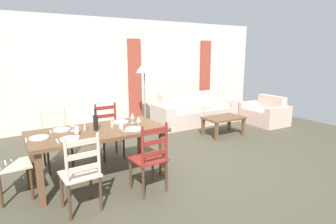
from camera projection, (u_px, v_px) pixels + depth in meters
ground_plane at (180, 163)px, 4.74m from camera, size 9.60×9.60×0.02m
wall_far at (110, 72)px, 7.21m from camera, size 9.60×0.16×2.70m
curtain_panel_left at (135, 81)px, 7.47m from camera, size 0.35×0.08×2.20m
curtain_panel_right at (205, 77)px, 8.69m from camera, size 0.35×0.08×2.20m
dining_table at (98, 136)px, 4.02m from camera, size 1.90×0.96×0.75m
dining_chair_near_left at (81, 173)px, 3.21m from camera, size 0.44×0.42×0.96m
dining_chair_near_right at (150, 158)px, 3.67m from camera, size 0.45×0.43×0.96m
dining_chair_far_left at (56, 139)px, 4.48m from camera, size 0.44×0.42×0.96m
dining_chair_far_right at (109, 131)px, 4.93m from camera, size 0.43×0.41×0.96m
dining_chair_head_west at (8, 164)px, 3.48m from camera, size 0.42×0.44×0.96m
dinner_plate_near_left at (69, 139)px, 3.57m from camera, size 0.24×0.24×0.02m
fork_near_left at (57, 141)px, 3.49m from camera, size 0.02×0.17×0.01m
dinner_plate_near_right at (134, 129)px, 4.02m from camera, size 0.24×0.24×0.02m
fork_near_right at (124, 131)px, 3.95m from camera, size 0.03×0.17×0.01m
dinner_plate_far_left at (62, 130)px, 3.98m from camera, size 0.24×0.24×0.02m
fork_far_left at (51, 132)px, 3.91m from camera, size 0.03×0.17×0.01m
dinner_plate_far_right at (121, 122)px, 4.44m from camera, size 0.24×0.24×0.02m
fork_far_right at (112, 123)px, 4.37m from camera, size 0.03×0.17×0.01m
dinner_plate_head_west at (39, 138)px, 3.61m from camera, size 0.24×0.24×0.02m
fork_head_west at (26, 140)px, 3.53m from camera, size 0.03×0.17×0.01m
wine_bottle at (96, 122)px, 3.97m from camera, size 0.07×0.07×0.32m
wine_glass_near_left at (77, 128)px, 3.69m from camera, size 0.06×0.06×0.16m
wine_glass_near_right at (139, 120)px, 4.16m from camera, size 0.06×0.06×0.16m
wine_glass_far_left at (72, 124)px, 3.92m from camera, size 0.06×0.06×0.16m
wine_glass_far_right at (132, 116)px, 4.39m from camera, size 0.06×0.06×0.16m
coffee_cup_primary at (121, 125)px, 4.08m from camera, size 0.07×0.07×0.09m
coffee_cup_secondary at (77, 130)px, 3.83m from camera, size 0.07×0.07×0.09m
candle_tall at (85, 126)px, 3.91m from camera, size 0.05×0.05×0.28m
candle_short at (112, 126)px, 4.07m from camera, size 0.05×0.05×0.15m
couch at (194, 112)px, 7.35m from camera, size 2.29×0.83×0.80m
coffee_table at (223, 120)px, 6.29m from camera, size 0.90×0.56×0.42m
armchair_upholstered at (265, 114)px, 7.38m from camera, size 0.86×1.20×0.72m
standing_lamp at (144, 71)px, 6.59m from camera, size 0.40×0.40×1.64m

